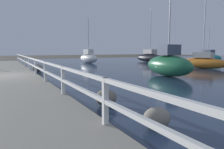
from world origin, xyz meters
The scene contains 10 objects.
railing centered at (1.95, 0.00, 0.93)m, with size 0.10×32.50×0.90m.
boulder_upstream centered at (3.24, -9.66, 0.23)m, with size 0.62×0.56×0.47m.
boulder_mid_strip centered at (3.06, -7.39, 0.26)m, with size 0.68×0.61×0.51m.
boulder_water_edge centered at (2.76, 5.00, 0.29)m, with size 0.79×0.71×0.59m.
sailboat_yellow centered at (24.75, 14.65, 0.85)m, with size 2.10×3.30×6.88m.
sailboat_black centered at (19.07, 11.96, 0.71)m, with size 2.01×5.81×7.58m.
sailboat_teal centered at (26.10, 7.95, 0.70)m, with size 1.77×4.07×4.92m.
sailboat_white centered at (10.38, 13.66, 0.71)m, with size 1.77×4.17×5.79m.
sailboat_green centered at (10.03, -2.26, 0.80)m, with size 1.71×4.19×7.90m.
sailboat_orange centered at (16.97, 0.96, 0.62)m, with size 2.68×4.94×7.43m.
Camera 1 is at (0.23, -13.43, 1.74)m, focal length 35.00 mm.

